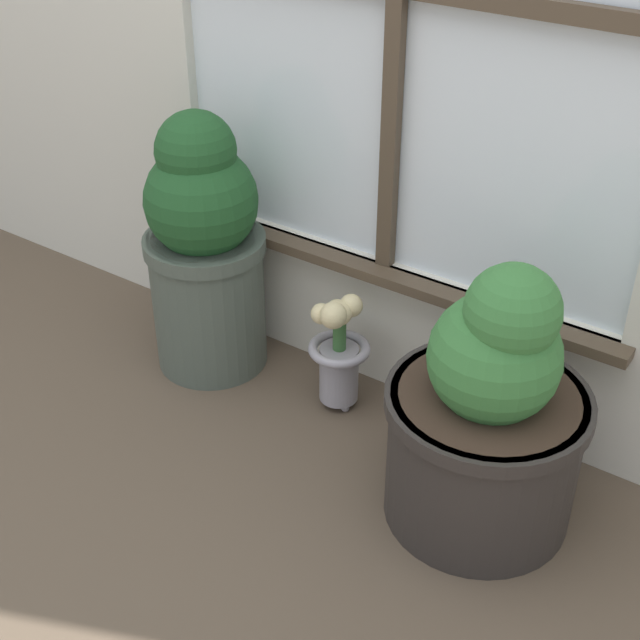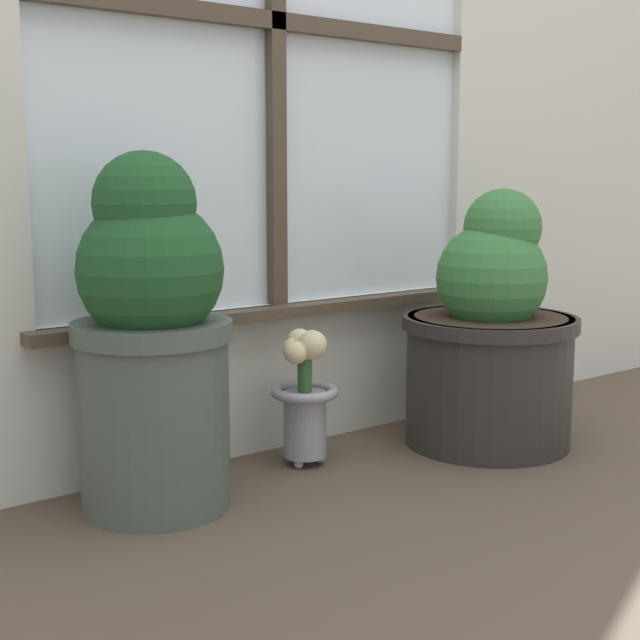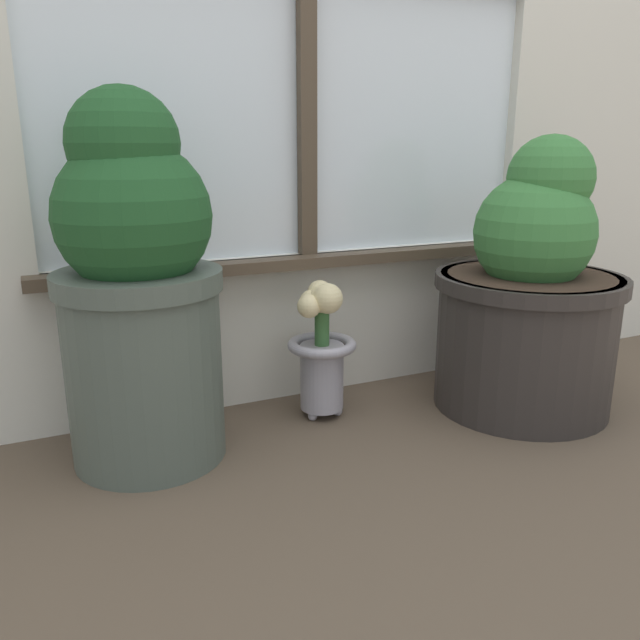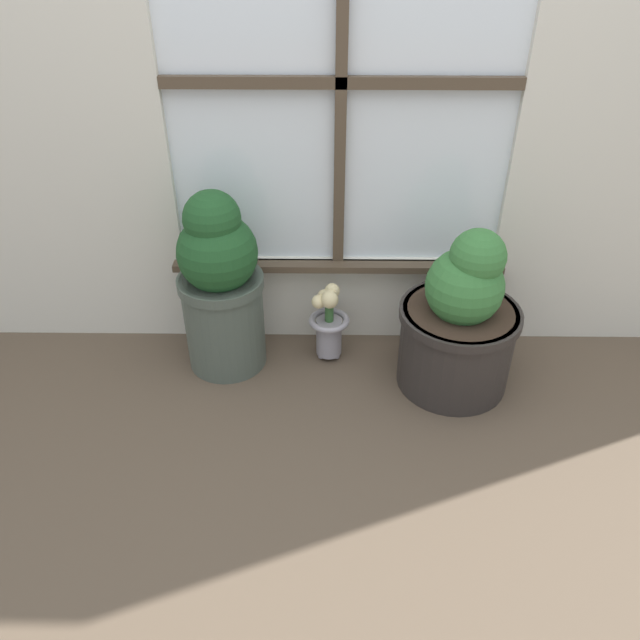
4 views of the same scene
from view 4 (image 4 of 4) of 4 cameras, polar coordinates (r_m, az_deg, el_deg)
ground_plane at (r=1.93m, az=1.68°, el=-11.71°), size 10.00×10.00×0.00m
potted_plant_left at (r=2.09m, az=-9.08°, el=3.22°), size 0.29×0.29×0.65m
potted_plant_right at (r=2.07m, az=12.62°, el=-0.36°), size 0.39×0.39×0.58m
flower_vase at (r=2.18m, az=0.79°, el=-0.08°), size 0.14×0.14×0.29m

